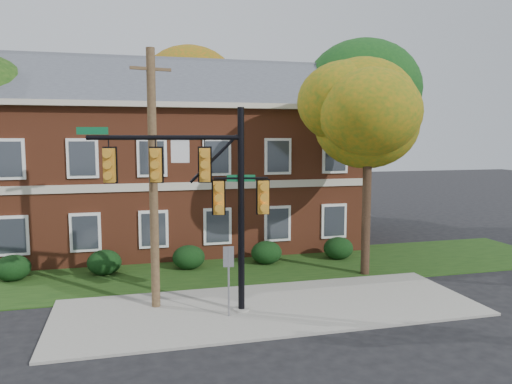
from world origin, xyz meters
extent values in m
plane|color=black|center=(0.00, 0.00, 0.00)|extent=(120.00, 120.00, 0.00)
cube|color=gray|center=(0.00, 1.00, 0.04)|extent=(14.00, 5.00, 0.08)
cube|color=#193811|center=(0.00, 6.00, 0.02)|extent=(30.00, 6.00, 0.04)
cube|color=brown|center=(-2.00, 12.00, 3.50)|extent=(18.00, 8.00, 7.00)
cube|color=beige|center=(-2.00, 12.00, 7.12)|extent=(18.80, 8.80, 0.24)
cube|color=beige|center=(-2.00, 7.97, 3.50)|extent=(18.00, 0.12, 0.35)
ellipsoid|color=black|center=(-9.00, 6.70, 0.53)|extent=(1.40, 1.26, 1.05)
ellipsoid|color=black|center=(-5.50, 6.70, 0.53)|extent=(1.40, 1.26, 1.05)
ellipsoid|color=black|center=(-2.00, 6.70, 0.53)|extent=(1.40, 1.26, 1.05)
ellipsoid|color=black|center=(1.50, 6.70, 0.53)|extent=(1.40, 1.26, 1.05)
ellipsoid|color=black|center=(5.00, 6.70, 0.53)|extent=(1.40, 1.26, 1.05)
cylinder|color=black|center=(5.00, 4.00, 2.88)|extent=(0.36, 0.36, 5.76)
ellipsoid|color=#AC6F0E|center=(5.00, 4.00, 6.48)|extent=(4.25, 4.25, 3.60)
ellipsoid|color=#AC6F0E|center=(5.62, 3.62, 7.08)|extent=(3.50, 3.50, 3.00)
cylinder|color=black|center=(9.00, 13.00, 3.52)|extent=(0.36, 0.36, 7.04)
ellipsoid|color=#0F3A14|center=(9.00, 13.00, 7.92)|extent=(5.95, 5.95, 5.04)
ellipsoid|color=#0F3A14|center=(9.88, 12.47, 8.52)|extent=(4.90, 4.90, 4.20)
cylinder|color=black|center=(-1.00, 20.00, 3.84)|extent=(0.36, 0.36, 7.68)
ellipsoid|color=#C05510|center=(-1.00, 20.00, 8.64)|extent=(6.46, 6.46, 5.47)
ellipsoid|color=#C05510|center=(-0.05, 19.43, 9.24)|extent=(5.32, 5.32, 4.56)
cylinder|color=gray|center=(-1.00, 0.87, 0.08)|extent=(0.53, 0.53, 0.15)
cylinder|color=black|center=(-1.00, 0.87, 3.32)|extent=(0.24, 0.24, 6.64)
cylinder|color=black|center=(-3.34, 1.27, 5.69)|extent=(4.70, 0.96, 0.15)
cylinder|color=black|center=(-1.00, 0.87, 4.41)|extent=(1.69, 0.37, 0.08)
cube|color=#C4811F|center=(-5.02, 1.57, 4.84)|extent=(0.46, 0.35, 1.10)
cube|color=#C4811F|center=(-3.62, 1.32, 4.84)|extent=(0.46, 0.35, 1.10)
cube|color=#C4811F|center=(-2.12, 1.06, 4.84)|extent=(0.46, 0.35, 1.10)
cube|color=silver|center=(-2.87, 1.19, 5.26)|extent=(0.57, 0.14, 0.71)
cube|color=#0B572E|center=(-5.48, 1.65, 5.90)|extent=(0.94, 0.20, 0.23)
cube|color=#C4811F|center=(-1.70, 0.99, 3.79)|extent=(0.46, 0.35, 1.10)
cube|color=#C4811F|center=(-0.30, 0.75, 3.79)|extent=(0.46, 0.35, 1.10)
cube|color=#0B572E|center=(-1.00, 0.87, 4.41)|extent=(0.89, 0.19, 0.22)
cylinder|color=#4A3222|center=(-3.67, 2.00, 4.26)|extent=(0.34, 0.34, 8.52)
cube|color=#4A3222|center=(-3.67, 2.00, 7.86)|extent=(1.31, 0.39, 0.09)
cylinder|color=slate|center=(-1.50, 0.47, 1.16)|extent=(0.07, 0.07, 2.31)
cube|color=slate|center=(-1.50, 0.47, 2.00)|extent=(0.34, 0.08, 0.65)
camera|label=1|loc=(-4.52, -14.47, 5.72)|focal=35.00mm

